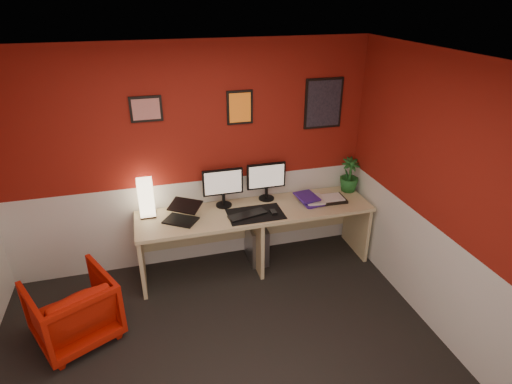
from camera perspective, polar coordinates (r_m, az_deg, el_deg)
name	(u,v)px	position (r m, az deg, el deg)	size (l,w,h in m)	color
ground	(226,370)	(3.91, -4.12, -22.90)	(4.00, 3.50, 0.01)	black
ceiling	(213,69)	(2.62, -5.90, 16.17)	(4.00, 3.50, 0.01)	white
wall_back	(189,161)	(4.63, -9.00, 4.20)	(4.00, 0.01, 2.50)	maroon
wall_right	(455,212)	(3.90, 25.35, -2.41)	(0.01, 3.50, 2.50)	maroon
wainscot_back	(194,221)	(4.95, -8.40, -3.91)	(4.00, 0.01, 1.00)	silver
wainscot_right	(438,284)	(4.28, 23.39, -11.32)	(0.01, 3.50, 1.00)	silver
desk	(256,238)	(4.84, -0.06, -6.25)	(2.60, 0.65, 0.73)	#D3BB87
shoji_lamp	(146,199)	(4.59, -14.62, -0.92)	(0.16, 0.16, 0.40)	#FFE5B2
laptop	(180,212)	(4.45, -10.25, -2.66)	(0.33, 0.23, 0.22)	black
monitor_left	(223,182)	(4.63, -4.48, 1.34)	(0.45, 0.06, 0.58)	black
monitor_right	(267,176)	(4.77, 1.44, 2.19)	(0.45, 0.06, 0.58)	black
desk_mat	(256,214)	(4.56, -0.06, -2.99)	(0.60, 0.38, 0.01)	black
keyboard	(248,215)	(4.53, -1.15, -3.08)	(0.42, 0.14, 0.02)	black
mouse	(273,212)	(4.57, 2.36, -2.74)	(0.06, 0.10, 0.03)	black
book_bottom	(302,203)	(4.80, 6.27, -1.49)	(0.22, 0.29, 0.03)	#3C1E8C
book_middle	(305,200)	(4.82, 6.67, -1.07)	(0.21, 0.28, 0.02)	silver
book_top	(298,198)	(4.78, 5.75, -0.88)	(0.22, 0.29, 0.03)	#3C1E8C
zen_tray	(330,199)	(4.92, 9.93, -0.98)	(0.35, 0.25, 0.03)	black
potted_plant	(349,175)	(5.13, 12.52, 2.27)	(0.23, 0.23, 0.41)	#19591E
pc_tower	(256,242)	(5.03, 0.03, -6.73)	(0.20, 0.45, 0.45)	#99999E
armchair	(73,309)	(4.29, -23.50, -14.35)	(0.67, 0.69, 0.63)	#B11707
art_left	(146,109)	(4.42, -14.65, 10.81)	(0.32, 0.02, 0.26)	red
art_center	(240,107)	(4.54, -2.21, 11.36)	(0.28, 0.02, 0.36)	orange
art_right	(323,103)	(4.85, 9.11, 11.75)	(0.44, 0.02, 0.56)	black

